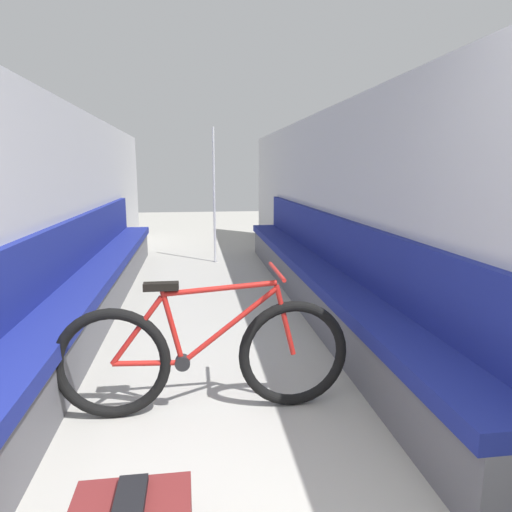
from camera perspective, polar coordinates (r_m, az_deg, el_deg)
The scene contains 6 objects.
wall_left at distance 4.96m, azimuth -22.46°, elevation 5.34°, with size 0.10×10.93×2.11m, color #B2B2B7.
wall_right at distance 5.03m, azimuth 9.81°, elevation 6.07°, with size 0.10×10.93×2.11m, color #B2B2B7.
bench_seat_row_left at distance 4.89m, azimuth -19.52°, elevation -3.16°, with size 0.43×6.49×0.98m.
bench_seat_row_right at distance 4.96m, azimuth 7.36°, elevation -2.45°, with size 0.43×6.49×0.98m.
bicycle at distance 2.81m, azimuth -6.42°, elevation -12.29°, with size 1.75×0.46×0.87m.
grab_pole_near at distance 7.18m, azimuth -5.24°, elevation 7.25°, with size 0.08×0.08×2.09m.
Camera 1 is at (-0.13, -0.92, 1.46)m, focal length 32.00 mm.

